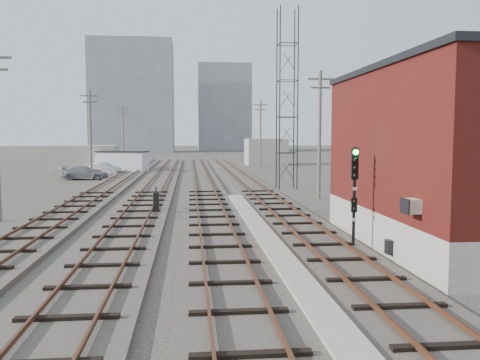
{
  "coord_description": "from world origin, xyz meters",
  "views": [
    {
      "loc": [
        -2.64,
        -7.18,
        4.45
      ],
      "look_at": [
        -0.1,
        18.43,
        2.2
      ],
      "focal_mm": 38.0,
      "sensor_mm": 36.0,
      "label": 1
    }
  ],
  "objects": [
    {
      "name": "car_silver",
      "position": [
        -12.5,
        52.49,
        0.67
      ],
      "size": [
        4.29,
        2.87,
        1.34
      ],
      "primitive_type": "imported",
      "rotation": [
        0.0,
        0.0,
        1.18
      ],
      "color": "#A8ACB0",
      "rests_on": "ground"
    },
    {
      "name": "shed_left",
      "position": [
        -16.0,
        60.0,
        1.6
      ],
      "size": [
        8.0,
        5.0,
        3.2
      ],
      "primitive_type": "cube",
      "color": "gray",
      "rests_on": "ground"
    },
    {
      "name": "switch_stand",
      "position": [
        -4.6,
        22.29,
        0.67
      ],
      "size": [
        0.37,
        0.37,
        1.42
      ],
      "rotation": [
        0.0,
        0.0,
        0.15
      ],
      "color": "black",
      "rests_on": "ground"
    },
    {
      "name": "car_grey",
      "position": [
        -13.24,
        45.33,
        0.67
      ],
      "size": [
        4.73,
        2.19,
        1.34
      ],
      "primitive_type": "imported",
      "rotation": [
        0.0,
        0.0,
        1.5
      ],
      "color": "gray",
      "rests_on": "ground"
    },
    {
      "name": "apartment_right",
      "position": [
        8.0,
        150.0,
        13.0
      ],
      "size": [
        16.0,
        12.0,
        26.0
      ],
      "primitive_type": "cube",
      "color": "gray",
      "rests_on": "ground"
    },
    {
      "name": "site_trailer",
      "position": [
        -10.82,
        55.92,
        1.3
      ],
      "size": [
        6.6,
        4.23,
        2.57
      ],
      "rotation": [
        0.0,
        0.0,
        -0.28
      ],
      "color": "silver",
      "rests_on": "ground"
    },
    {
      "name": "track_right",
      "position": [
        2.5,
        39.0,
        0.11
      ],
      "size": [
        3.2,
        90.0,
        0.39
      ],
      "color": "#332D28",
      "rests_on": "ground"
    },
    {
      "name": "utility_pole_left_b",
      "position": [
        -12.5,
        45.0,
        4.8
      ],
      "size": [
        1.8,
        0.24,
        9.0
      ],
      "color": "#595147",
      "rests_on": "ground"
    },
    {
      "name": "platform_curb",
      "position": [
        0.5,
        14.0,
        0.13
      ],
      "size": [
        0.9,
        28.0,
        0.26
      ],
      "primitive_type": "cube",
      "color": "gray",
      "rests_on": "ground"
    },
    {
      "name": "track_mid_left",
      "position": [
        -5.5,
        39.0,
        0.11
      ],
      "size": [
        3.2,
        90.0,
        0.39
      ],
      "color": "#332D28",
      "rests_on": "ground"
    },
    {
      "name": "utility_pole_right_a",
      "position": [
        6.5,
        28.0,
        4.8
      ],
      "size": [
        1.8,
        0.24,
        9.0
      ],
      "color": "#595147",
      "rests_on": "ground"
    },
    {
      "name": "shed_right",
      "position": [
        9.0,
        70.0,
        2.0
      ],
      "size": [
        6.0,
        6.0,
        4.0
      ],
      "primitive_type": "cube",
      "color": "gray",
      "rests_on": "ground"
    },
    {
      "name": "brick_building",
      "position": [
        7.5,
        12.0,
        3.63
      ],
      "size": [
        6.54,
        12.2,
        7.22
      ],
      "color": "gray",
      "rests_on": "ground"
    },
    {
      "name": "lattice_tower",
      "position": [
        5.5,
        35.0,
        7.5
      ],
      "size": [
        1.6,
        1.6,
        15.0
      ],
      "color": "black",
      "rests_on": "ground"
    },
    {
      "name": "car_red",
      "position": [
        -14.1,
        49.78,
        0.61
      ],
      "size": [
        3.78,
        2.12,
        1.22
      ],
      "primitive_type": "imported",
      "rotation": [
        0.0,
        0.0,
        1.77
      ],
      "color": "maroon",
      "rests_on": "ground"
    },
    {
      "name": "track_left",
      "position": [
        -9.5,
        39.0,
        0.11
      ],
      "size": [
        3.2,
        90.0,
        0.39
      ],
      "color": "#332D28",
      "rests_on": "ground"
    },
    {
      "name": "apartment_left",
      "position": [
        -18.0,
        135.0,
        15.0
      ],
      "size": [
        22.0,
        14.0,
        30.0
      ],
      "primitive_type": "cube",
      "color": "gray",
      "rests_on": "ground"
    },
    {
      "name": "utility_pole_left_c",
      "position": [
        -12.5,
        70.0,
        4.8
      ],
      "size": [
        1.8,
        0.24,
        9.0
      ],
      "color": "#595147",
      "rests_on": "ground"
    },
    {
      "name": "signal_mast",
      "position": [
        3.7,
        11.8,
        2.36
      ],
      "size": [
        0.4,
        0.41,
        4.02
      ],
      "color": "gray",
      "rests_on": "ground"
    },
    {
      "name": "ground",
      "position": [
        0.0,
        60.0,
        0.0
      ],
      "size": [
        320.0,
        320.0,
        0.0
      ],
      "primitive_type": "plane",
      "color": "#282621",
      "rests_on": "ground"
    },
    {
      "name": "track_mid_right",
      "position": [
        -1.5,
        39.0,
        0.11
      ],
      "size": [
        3.2,
        90.0,
        0.39
      ],
      "color": "#332D28",
      "rests_on": "ground"
    },
    {
      "name": "utility_pole_right_b",
      "position": [
        6.5,
        58.0,
        4.8
      ],
      "size": [
        1.8,
        0.24,
        9.0
      ],
      "color": "#595147",
      "rests_on": "ground"
    }
  ]
}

